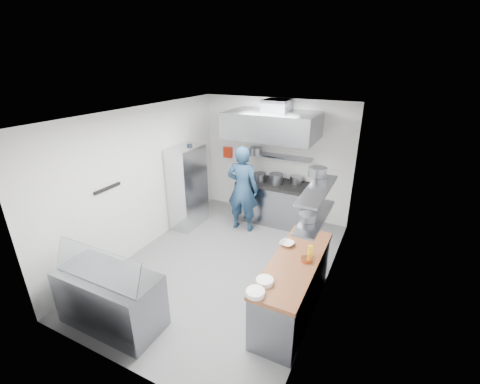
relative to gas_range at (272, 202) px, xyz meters
The scene contains 35 objects.
floor 2.15m from the gas_range, 92.73° to the right, with size 5.00×5.00×0.00m, color slate.
ceiling 3.15m from the gas_range, 92.73° to the right, with size 5.00×5.00×0.00m, color silver.
wall_back 1.04m from the gas_range, 104.04° to the left, with size 3.60×0.02×2.80m, color white.
wall_front 4.70m from the gas_range, 91.25° to the right, with size 3.60×0.02×2.80m, color white.
wall_left 2.99m from the gas_range, 132.14° to the right, with size 5.00×0.02×2.80m, color white.
wall_right 2.86m from the gas_range, 51.01° to the right, with size 5.00×0.02×2.80m, color white.
gas_range is the anchor object (origin of this frame).
cooktop 0.48m from the gas_range, ahead, with size 1.57×0.78×0.06m, color black.
stock_pot_left 0.68m from the gas_range, 165.96° to the right, with size 0.28×0.28×0.20m, color slate.
stock_pot_mid 0.64m from the gas_range, 32.51° to the right, with size 0.31×0.31×0.24m, color slate.
stock_pot_right 0.79m from the gas_range, 23.25° to the left, with size 0.29×0.29×0.16m, color slate.
over_range_shelf 1.10m from the gas_range, 90.00° to the left, with size 1.60×0.30×0.04m, color gray.
shelf_pot_a 1.27m from the gas_range, behind, with size 0.28×0.28×0.18m, color slate.
extractor_hood 1.86m from the gas_range, 90.00° to the right, with size 1.90×1.15×0.55m, color gray.
hood_duct 2.23m from the gas_range, 90.00° to the left, with size 0.55×0.55×0.24m, color slate.
red_firebox 1.70m from the gas_range, 165.86° to the left, with size 0.22×0.10×0.26m, color red.
chef 0.97m from the gas_range, 121.50° to the right, with size 0.71×0.46×1.93m, color navy.
wire_rack 2.00m from the gas_range, 147.05° to the right, with size 0.50×0.90×1.85m, color silver.
rack_bin_a 1.94m from the gas_range, 148.77° to the right, with size 0.18×0.22×0.20m, color white.
rack_bin_b 1.96m from the gas_range, 157.61° to the right, with size 0.15×0.19×0.17m, color yellow.
rack_jar 2.29m from the gas_range, 148.77° to the right, with size 0.12×0.12×0.18m, color black.
knife_strip 3.70m from the gas_range, 122.01° to the right, with size 0.04×0.55×0.05m, color black.
prep_counter_base 3.03m from the gas_range, 62.93° to the right, with size 0.62×2.00×0.84m, color gray.
prep_counter_top 3.06m from the gas_range, 62.93° to the right, with size 0.65×2.04×0.06m, color brown.
plate_stack_a 3.83m from the gas_range, 72.24° to the right, with size 0.24×0.24×0.06m, color white.
plate_stack_b 3.60m from the gas_range, 70.70° to the right, with size 0.23×0.23×0.06m, color white.
copper_pan 3.10m from the gas_range, 60.13° to the right, with size 0.15×0.15×0.06m, color #C66C37.
squeeze_bottle 2.99m from the gas_range, 58.41° to the right, with size 0.07×0.07×0.18m, color yellow.
mixing_bowl 2.66m from the gas_range, 64.25° to the right, with size 0.22×0.22×0.05m, color white.
wall_shelf_lower 3.04m from the gas_range, 57.31° to the right, with size 0.30×1.30×0.04m, color gray.
wall_shelf_upper 3.21m from the gas_range, 57.31° to the right, with size 0.30×1.30×0.04m, color gray.
shelf_pot_c 3.19m from the gas_range, 60.51° to the right, with size 0.23×0.23×0.10m, color slate.
shelf_pot_d 2.85m from the gas_range, 53.65° to the right, with size 0.28×0.28×0.14m, color slate.
display_case 4.19m from the gas_range, 101.91° to the right, with size 1.50×0.70×0.85m, color gray.
display_glass 4.35m from the gas_range, 101.58° to the right, with size 1.47×0.02×0.45m, color silver.
Camera 1 is at (2.49, -4.44, 3.57)m, focal length 24.00 mm.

